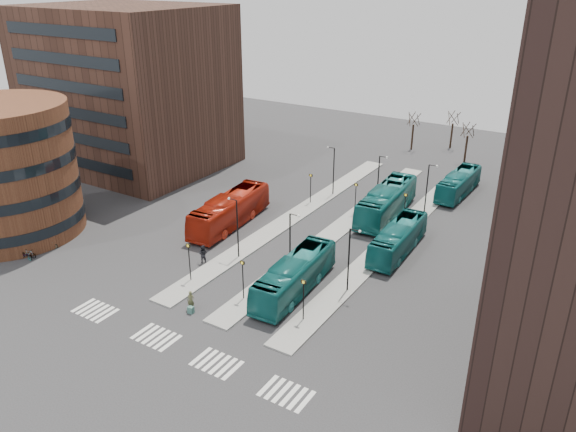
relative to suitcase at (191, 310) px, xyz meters
The scene contains 23 objects.
ground 8.05m from the suitcase, 83.50° to the right, with size 160.00×160.00×0.00m, color #29292C.
island_left 22.22m from the suitcase, 97.99° to the left, with size 2.50×45.00×0.15m, color gray.
island_mid 22.20m from the suitcase, 82.46° to the left, with size 2.50×45.00×0.15m, color gray.
island_right 23.74m from the suitcase, 67.95° to the left, with size 2.50×45.00×0.15m, color gray.
suitcase is the anchor object (origin of this frame).
red_bus 17.73m from the suitcase, 116.68° to the left, with size 3.00×12.84×3.58m, color #A61E0C.
teal_bus_a 9.44m from the suitcase, 53.63° to the left, with size 2.73×11.66×3.25m, color #136261.
teal_bus_b 27.99m from the suitcase, 77.97° to the left, with size 3.07×13.14×3.66m, color #156966.
teal_bus_c 22.13m from the suitcase, 61.89° to the left, with size 2.54×10.88×3.03m, color #146868.
teal_bus_d 40.04m from the suitcase, 74.21° to the left, with size 2.51×10.73×2.99m, color #167071.
traveller 0.80m from the suitcase, 127.12° to the left, with size 0.62×0.41×1.71m, color brown.
commuter_a 8.81m from the suitcase, 123.08° to the left, with size 0.91×0.71×1.87m, color black.
commuter_b 7.99m from the suitcase, 59.56° to the left, with size 0.97×0.40×1.65m, color black.
commuter_c 9.31m from the suitcase, 69.82° to the left, with size 1.07×0.61×1.65m, color black.
bicycle_near 20.14m from the suitcase, behind, with size 0.60×1.71×0.90m, color gray.
bicycle_mid 20.12m from the suitcase, behind, with size 0.44×1.56×0.94m, color gray.
bicycle_far 20.14m from the suitcase, behind, with size 0.53×1.53×0.80m, color gray.
crosswalk_stripes 4.81m from the suitcase, 56.34° to the right, with size 22.35×2.40×0.01m.
round_building 27.97m from the suitcase, behind, with size 15.16×15.16×14.00m.
office_block 43.41m from the suitcase, 141.86° to the left, with size 25.00×20.12×22.00m.
sign_poles 15.36m from the suitcase, 80.50° to the left, with size 12.45×22.12×3.65m.
lamp_posts 20.58m from the suitcase, 79.94° to the left, with size 14.04×20.24×6.12m.
bare_trees 54.84m from the suitcase, 86.26° to the left, with size 10.97×8.14×5.90m.
Camera 1 is at (26.93, -21.23, 26.30)m, focal length 35.00 mm.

